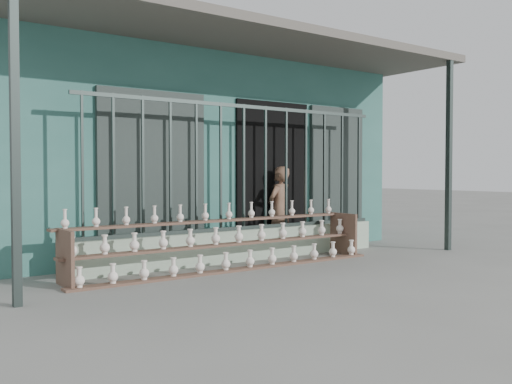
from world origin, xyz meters
TOP-DOWN VIEW (x-y plane):
  - ground at (0.00, 0.00)m, footprint 60.00×60.00m
  - workshop_building at (0.00, 4.23)m, footprint 7.40×6.60m
  - parapet_wall at (0.00, 1.30)m, footprint 5.00×0.20m
  - security_fence at (-0.00, 1.30)m, footprint 5.00×0.04m
  - shelf_rack at (-0.54, 0.89)m, footprint 4.50×0.68m
  - elderly_woman at (0.89, 1.60)m, footprint 0.58×0.48m

SIDE VIEW (x-z plane):
  - ground at x=0.00m, z-range 0.00..0.00m
  - parapet_wall at x=0.00m, z-range 0.00..0.45m
  - shelf_rack at x=-0.54m, z-range -0.07..0.79m
  - elderly_woman at x=0.89m, z-range 0.00..1.37m
  - security_fence at x=0.00m, z-range 0.45..2.25m
  - workshop_building at x=0.00m, z-range 0.02..3.23m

